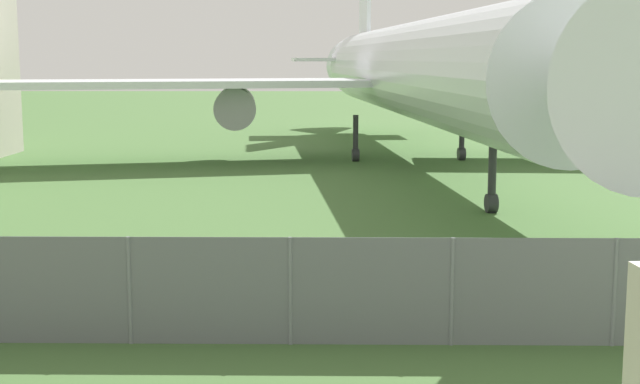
# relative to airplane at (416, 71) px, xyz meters

# --- Properties ---
(perimeter_fence) EXTENTS (56.07, 0.07, 1.74)m
(perimeter_fence) POSITION_rel_airplane_xyz_m (-4.17, -24.39, -3.10)
(perimeter_fence) COLOR slate
(perimeter_fence) RESTS_ON ground
(airplane) EXTENTS (36.72, 45.06, 11.95)m
(airplane) POSITION_rel_airplane_xyz_m (0.00, 0.00, 0.00)
(airplane) COLOR white
(airplane) RESTS_ON ground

